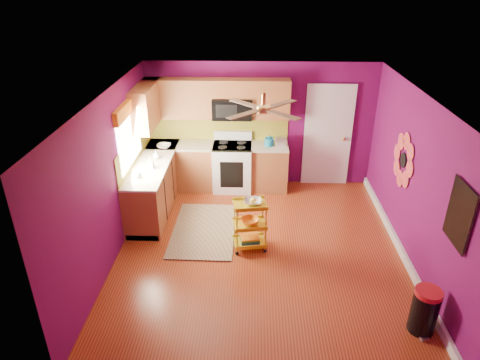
{
  "coord_description": "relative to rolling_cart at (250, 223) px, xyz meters",
  "views": [
    {
      "loc": [
        -0.13,
        -5.65,
        4.06
      ],
      "look_at": [
        -0.34,
        0.4,
        1.06
      ],
      "focal_mm": 32.0,
      "sensor_mm": 36.0,
      "label": 1
    }
  ],
  "objects": [
    {
      "name": "left_window",
      "position": [
        -2.05,
        0.98,
        1.27
      ],
      "size": [
        0.08,
        1.35,
        1.08
      ],
      "color": "white",
      "rests_on": "ground"
    },
    {
      "name": "toaster",
      "position": [
        0.56,
        2.12,
        0.56
      ],
      "size": [
        0.22,
        0.15,
        0.18
      ],
      "primitive_type": "cube",
      "color": "beige",
      "rests_on": "lower_cabinets"
    },
    {
      "name": "trash_can",
      "position": [
        2.15,
        -1.68,
        -0.16
      ],
      "size": [
        0.39,
        0.4,
        0.62
      ],
      "color": "black",
      "rests_on": "ground"
    },
    {
      "name": "teal_kettle",
      "position": [
        0.33,
        2.11,
        0.55
      ],
      "size": [
        0.18,
        0.18,
        0.21
      ],
      "color": "#147096",
      "rests_on": "lower_cabinets"
    },
    {
      "name": "upper_cabinetry",
      "position": [
        -1.08,
        2.11,
        1.33
      ],
      "size": [
        2.8,
        2.3,
        1.26
      ],
      "color": "brown",
      "rests_on": "ground"
    },
    {
      "name": "electric_range",
      "position": [
        -0.39,
        2.11,
        0.01
      ],
      "size": [
        0.76,
        0.66,
        1.13
      ],
      "color": "white",
      "rests_on": "ground"
    },
    {
      "name": "soap_bottle_b",
      "position": [
        -1.74,
        1.4,
        0.55
      ],
      "size": [
        0.12,
        0.12,
        0.15
      ],
      "primitive_type": "imported",
      "color": "white",
      "rests_on": "lower_cabinets"
    },
    {
      "name": "right_wall_art",
      "position": [
        2.39,
        -0.41,
        0.97
      ],
      "size": [
        0.04,
        2.74,
        1.04
      ],
      "color": "black",
      "rests_on": "ground"
    },
    {
      "name": "counter_dish",
      "position": [
        -1.7,
        1.94,
        0.5
      ],
      "size": [
        0.26,
        0.26,
        0.06
      ],
      "primitive_type": "imported",
      "color": "white",
      "rests_on": "lower_cabinets"
    },
    {
      "name": "rolling_cart",
      "position": [
        0.0,
        0.0,
        0.0
      ],
      "size": [
        0.56,
        0.45,
        0.91
      ],
      "color": "gold",
      "rests_on": "ground"
    },
    {
      "name": "room_envelope",
      "position": [
        0.19,
        -0.07,
        1.16
      ],
      "size": [
        4.54,
        5.04,
        2.52
      ],
      "color": "#610B4E",
      "rests_on": "ground"
    },
    {
      "name": "panel_door",
      "position": [
        1.51,
        2.4,
        0.56
      ],
      "size": [
        0.95,
        0.11,
        2.15
      ],
      "color": "white",
      "rests_on": "ground"
    },
    {
      "name": "lower_cabinets",
      "position": [
        -1.18,
        1.75,
        -0.03
      ],
      "size": [
        2.81,
        2.31,
        0.94
      ],
      "color": "brown",
      "rests_on": "ground"
    },
    {
      "name": "ceiling_fan",
      "position": [
        0.16,
        0.13,
        1.82
      ],
      "size": [
        1.01,
        1.01,
        0.26
      ],
      "color": "#BF8C3F",
      "rests_on": "ground"
    },
    {
      "name": "soap_bottle_a",
      "position": [
        -1.74,
        0.97,
        0.58
      ],
      "size": [
        0.1,
        0.1,
        0.21
      ],
      "primitive_type": "imported",
      "color": "#EA3F72",
      "rests_on": "lower_cabinets"
    },
    {
      "name": "ground",
      "position": [
        0.16,
        -0.07,
        -0.47
      ],
      "size": [
        5.0,
        5.0,
        0.0
      ],
      "primitive_type": "plane",
      "color": "maroon",
      "rests_on": "ground"
    },
    {
      "name": "shag_rug",
      "position": [
        -0.79,
        0.48,
        -0.46
      ],
      "size": [
        1.09,
        1.75,
        0.02
      ],
      "primitive_type": "cube",
      "rotation": [
        0.0,
        0.0,
        -0.02
      ],
      "color": "#331F11",
      "rests_on": "ground"
    },
    {
      "name": "counter_cup",
      "position": [
        -1.87,
        0.6,
        0.52
      ],
      "size": [
        0.12,
        0.12,
        0.1
      ],
      "primitive_type": "imported",
      "color": "white",
      "rests_on": "lower_cabinets"
    }
  ]
}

